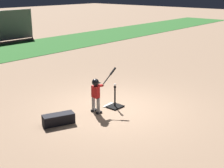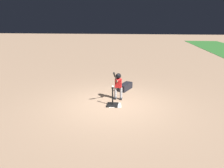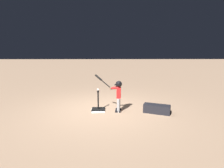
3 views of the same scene
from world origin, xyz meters
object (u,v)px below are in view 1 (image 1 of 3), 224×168
(batter_child, at_px, (97,91))
(baseball, at_px, (115,85))
(equipment_bag, at_px, (59,119))
(batting_tee, at_px, (115,104))

(batter_child, height_order, baseball, batter_child)
(baseball, distance_m, equipment_bag, 2.04)
(batting_tee, height_order, batter_child, batter_child)
(batter_child, bearing_deg, equipment_bag, 170.92)
(baseball, xyz_separation_m, equipment_bag, (-1.92, 0.34, -0.57))
(batter_child, distance_m, baseball, 0.67)
(batting_tee, bearing_deg, equipment_bag, 170.05)
(batting_tee, distance_m, baseball, 0.62)
(batting_tee, xyz_separation_m, batter_child, (-0.65, 0.13, 0.57))
(batting_tee, bearing_deg, baseball, -26.57)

